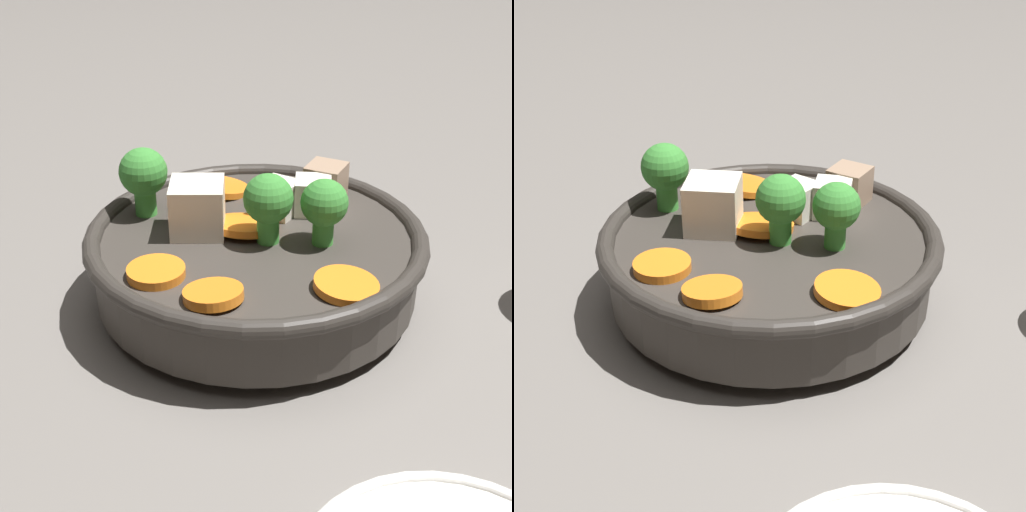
# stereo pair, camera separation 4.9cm
# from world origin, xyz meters

# --- Properties ---
(ground_plane) EXTENTS (3.00, 3.00, 0.00)m
(ground_plane) POSITION_xyz_m (0.00, 0.00, 0.00)
(ground_plane) COLOR slate
(stirfry_bowl) EXTENTS (0.23, 0.23, 0.10)m
(stirfry_bowl) POSITION_xyz_m (-0.00, -0.00, 0.04)
(stirfry_bowl) COLOR #38332D
(stirfry_bowl) RESTS_ON ground_plane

